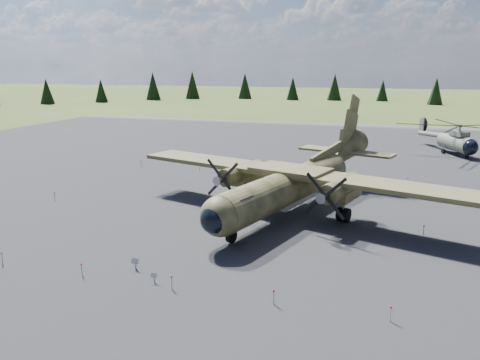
# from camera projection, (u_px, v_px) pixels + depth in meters

# --- Properties ---
(ground) EXTENTS (500.00, 500.00, 0.00)m
(ground) POSITION_uv_depth(u_px,v_px,m) (218.00, 216.00, 40.03)
(ground) COLOR #57602B
(ground) RESTS_ON ground
(apron) EXTENTS (120.00, 120.00, 0.04)m
(apron) POSITION_uv_depth(u_px,v_px,m) (249.00, 188.00, 49.32)
(apron) COLOR #545559
(apron) RESTS_ON ground
(transport_plane) EXTENTS (30.41, 27.11, 10.18)m
(transport_plane) POSITION_uv_depth(u_px,v_px,m) (296.00, 178.00, 41.11)
(transport_plane) COLOR #3C4123
(transport_plane) RESTS_ON ground
(helicopter_near) EXTENTS (22.82, 22.82, 4.39)m
(helicopter_near) POSITION_uv_depth(u_px,v_px,m) (457.00, 133.00, 67.05)
(helicopter_near) COLOR slate
(helicopter_near) RESTS_ON ground
(info_placard_left) EXTENTS (0.48, 0.21, 0.74)m
(info_placard_left) POSITION_uv_depth(u_px,v_px,m) (135.00, 262.00, 29.42)
(info_placard_left) COLOR gray
(info_placard_left) RESTS_ON ground
(info_placard_right) EXTENTS (0.40, 0.18, 0.63)m
(info_placard_right) POSITION_uv_depth(u_px,v_px,m) (154.00, 276.00, 27.63)
(info_placard_right) COLOR gray
(info_placard_right) RESTS_ON ground
(barrier_fence) EXTENTS (33.12, 29.62, 0.85)m
(barrier_fence) POSITION_uv_depth(u_px,v_px,m) (212.00, 210.00, 39.97)
(barrier_fence) COLOR silver
(barrier_fence) RESTS_ON ground
(treeline) EXTENTS (294.75, 299.31, 10.95)m
(treeline) POSITION_uv_depth(u_px,v_px,m) (367.00, 183.00, 31.56)
(treeline) COLOR black
(treeline) RESTS_ON ground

